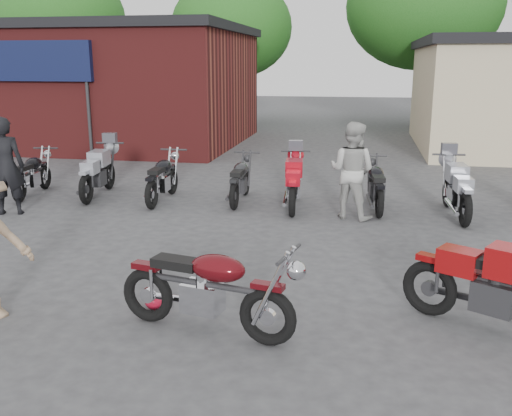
% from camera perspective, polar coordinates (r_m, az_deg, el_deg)
% --- Properties ---
extents(ground, '(90.00, 90.00, 0.00)m').
position_cam_1_polar(ground, '(7.22, -2.93, -9.92)').
color(ground, '#3A3A3D').
extents(brick_building, '(12.00, 8.00, 4.00)m').
position_cam_1_polar(brick_building, '(22.99, -17.03, 11.37)').
color(brick_building, maroon).
rests_on(brick_building, ground).
extents(tree_0, '(6.56, 6.56, 8.20)m').
position_cam_1_polar(tree_0, '(32.40, -18.74, 15.67)').
color(tree_0, '#175215').
rests_on(tree_0, ground).
extents(tree_1, '(5.92, 5.92, 7.40)m').
position_cam_1_polar(tree_1, '(29.15, -2.42, 15.83)').
color(tree_1, '#175215').
rests_on(tree_1, ground).
extents(tree_2, '(7.04, 7.04, 8.80)m').
position_cam_1_polar(tree_2, '(28.53, 16.28, 16.73)').
color(tree_2, '#175215').
rests_on(tree_2, ground).
extents(vintage_motorcycle, '(2.18, 1.11, 1.21)m').
position_cam_1_polar(vintage_motorcycle, '(6.37, -4.81, -7.50)').
color(vintage_motorcycle, '#4A090E').
rests_on(vintage_motorcycle, ground).
extents(sportbike, '(2.23, 1.71, 1.25)m').
position_cam_1_polar(sportbike, '(6.84, 23.48, -6.90)').
color(sportbike, '#9D0D0F').
rests_on(sportbike, ground).
extents(helmet, '(0.24, 0.24, 0.21)m').
position_cam_1_polar(helmet, '(7.25, -10.14, -9.13)').
color(helmet, '#B5132B').
rests_on(helmet, ground).
extents(person_dark, '(0.82, 0.66, 1.95)m').
position_cam_1_polar(person_dark, '(12.32, -23.75, 3.85)').
color(person_dark, black).
rests_on(person_dark, ground).
extents(person_light, '(1.11, 1.00, 1.88)m').
position_cam_1_polar(person_light, '(11.17, 9.58, 3.71)').
color(person_light, '#B3B2AE').
rests_on(person_light, ground).
extents(row_bike_0, '(0.87, 1.94, 1.09)m').
position_cam_1_polar(row_bike_0, '(13.98, -21.48, 3.39)').
color(row_bike_0, black).
rests_on(row_bike_0, ground).
extents(row_bike_1, '(0.95, 2.18, 1.23)m').
position_cam_1_polar(row_bike_1, '(13.40, -15.53, 3.73)').
color(row_bike_1, '#9A9CA8').
rests_on(row_bike_1, ground).
extents(row_bike_2, '(0.71, 1.98, 1.14)m').
position_cam_1_polar(row_bike_2, '(12.62, -9.34, 3.23)').
color(row_bike_2, black).
rests_on(row_bike_2, ground).
extents(row_bike_3, '(0.68, 1.89, 1.08)m').
position_cam_1_polar(row_bike_3, '(12.38, -1.57, 3.08)').
color(row_bike_3, black).
rests_on(row_bike_3, ground).
extents(row_bike_4, '(0.85, 2.10, 1.19)m').
position_cam_1_polar(row_bike_4, '(11.91, 3.81, 2.85)').
color(row_bike_4, red).
rests_on(row_bike_4, ground).
extents(row_bike_5, '(0.81, 1.96, 1.11)m').
position_cam_1_polar(row_bike_5, '(12.02, 11.92, 2.49)').
color(row_bike_5, black).
rests_on(row_bike_5, ground).
extents(row_bike_6, '(0.84, 2.15, 1.22)m').
position_cam_1_polar(row_bike_6, '(11.88, 19.45, 2.10)').
color(row_bike_6, '#9395A0').
rests_on(row_bike_6, ground).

